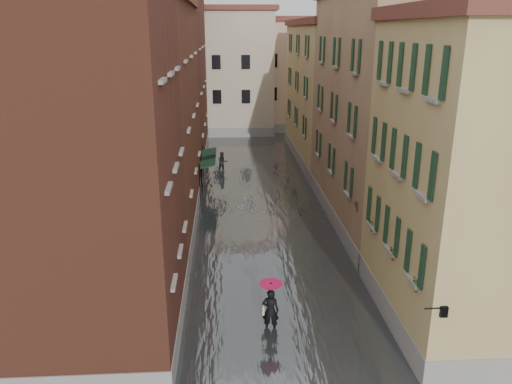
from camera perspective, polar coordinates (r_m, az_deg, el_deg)
name	(u,v)px	position (r m, az deg, el deg)	size (l,w,h in m)	color
ground	(279,301)	(22.10, 2.67, -12.29)	(120.00, 120.00, 0.00)	#5F5F62
floodwater	(259,200)	(33.87, 0.35, -0.97)	(10.00, 60.00, 0.20)	#474B4E
building_left_near	(87,171)	(18.22, -18.77, 2.27)	(6.00, 8.00, 13.00)	brown
building_left_mid	(139,122)	(28.78, -13.25, 7.78)	(6.00, 14.00, 12.50)	brown
building_left_far	(167,82)	(43.41, -10.13, 12.32)	(6.00, 16.00, 14.00)	brown
building_right_near	(477,184)	(20.01, 23.93, 0.79)	(6.00, 8.00, 11.50)	tan
building_right_mid	(386,115)	(29.78, 14.63, 8.50)	(6.00, 14.00, 13.00)	tan
building_right_far	(332,95)	(44.24, 8.63, 10.87)	(6.00, 16.00, 11.50)	tan
building_end_cream	(217,73)	(57.14, -4.46, 13.36)	(12.00, 9.00, 13.00)	#C1B99A
building_end_pink	(295,76)	(59.73, 4.47, 13.08)	(10.00, 9.00, 12.00)	#CFAD91
awning_near	(207,163)	(34.41, -5.60, 3.37)	(1.09, 3.02, 2.80)	black
awning_far	(208,155)	(36.43, -5.50, 4.21)	(1.09, 3.38, 2.80)	black
wall_lantern	(443,311)	(16.63, 20.56, -12.59)	(0.71, 0.22, 0.35)	black
window_planters	(385,231)	(20.63, 14.55, -4.31)	(0.59, 8.50, 0.84)	#9B5732
pedestrian_main	(270,303)	(19.49, 1.67, -12.57)	(0.94, 0.94, 2.06)	black
pedestrian_far	(223,163)	(40.59, -3.84, 3.37)	(0.85, 0.66, 1.75)	black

